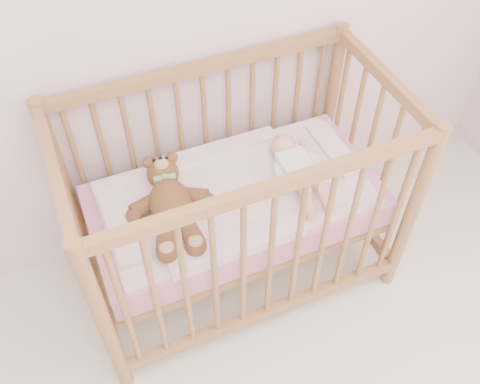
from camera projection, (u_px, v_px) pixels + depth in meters
name	position (u px, v px, depth m)	size (l,w,h in m)	color
crib	(235.00, 203.00, 2.28)	(1.36, 0.76, 1.00)	#9A6941
mattress	(235.00, 205.00, 2.29)	(1.22, 0.62, 0.13)	pink
blanket	(235.00, 193.00, 2.24)	(1.10, 0.58, 0.06)	pink
baby	(297.00, 166.00, 2.24)	(0.23, 0.48, 0.12)	white
teddy_bear	(171.00, 204.00, 2.09)	(0.37, 0.53, 0.15)	brown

